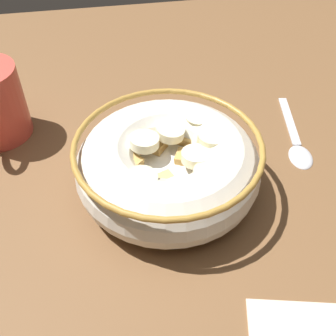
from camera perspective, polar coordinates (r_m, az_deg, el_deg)
name	(u,v)px	position (r cm, az deg, el deg)	size (l,w,h in cm)	color
ground_plane	(168,194)	(44.10, 0.00, -3.67)	(91.09, 91.09, 2.00)	brown
cereal_bowl	(168,165)	(40.88, 0.01, 0.45)	(18.42, 18.42, 6.38)	silver
spoon	(298,144)	(50.05, 17.52, 3.14)	(13.25, 4.16, 0.80)	silver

